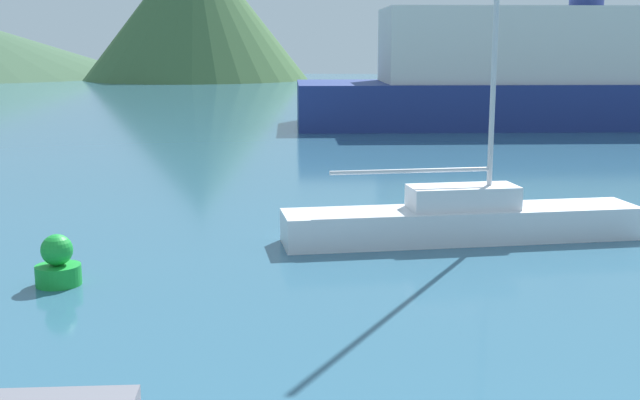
# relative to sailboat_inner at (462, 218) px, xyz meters

# --- Properties ---
(sailboat_inner) EXTENTS (8.36, 3.44, 9.80)m
(sailboat_inner) POSITION_rel_sailboat_inner_xyz_m (0.00, 0.00, 0.00)
(sailboat_inner) COLOR silver
(sailboat_inner) RESTS_ON ground_plane
(ferry_distant) EXTENTS (31.93, 11.18, 7.96)m
(ferry_distant) POSITION_rel_sailboat_inner_xyz_m (8.76, 27.42, 2.28)
(ferry_distant) COLOR navy
(ferry_distant) RESTS_ON ground_plane
(buoy_marker) EXTENTS (0.85, 0.85, 0.97)m
(buoy_marker) POSITION_rel_sailboat_inner_xyz_m (-7.85, -4.21, -0.12)
(buoy_marker) COLOR green
(buoy_marker) RESTS_ON ground_plane
(hill_central) EXTENTS (28.39, 28.39, 17.97)m
(hill_central) POSITION_rel_sailboat_inner_xyz_m (-26.54, 83.87, 8.46)
(hill_central) COLOR #3D6038
(hill_central) RESTS_ON ground_plane
(hill_east) EXTENTS (35.82, 35.82, 7.22)m
(hill_east) POSITION_rel_sailboat_inner_xyz_m (22.16, 93.99, 3.09)
(hill_east) COLOR #476B42
(hill_east) RESTS_ON ground_plane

